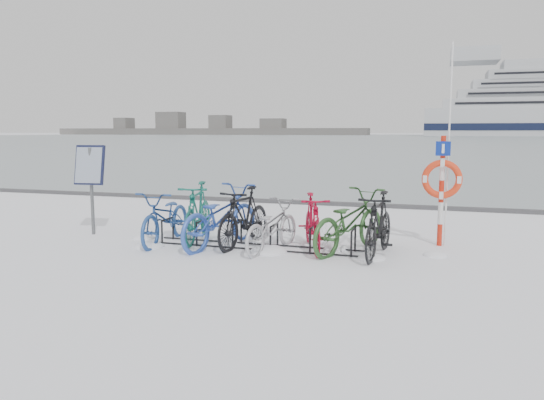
# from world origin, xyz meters

# --- Properties ---
(ground) EXTENTS (900.00, 900.00, 0.00)m
(ground) POSITION_xyz_m (0.00, 0.00, 0.00)
(ground) COLOR white
(ground) RESTS_ON ground
(ice_sheet) EXTENTS (400.00, 298.00, 0.02)m
(ice_sheet) POSITION_xyz_m (0.00, 155.00, 0.01)
(ice_sheet) COLOR #99A5AD
(ice_sheet) RESTS_ON ground
(quay_edge) EXTENTS (400.00, 0.25, 0.10)m
(quay_edge) POSITION_xyz_m (0.00, 5.90, 0.05)
(quay_edge) COLOR #3F3F42
(quay_edge) RESTS_ON ground
(bike_rack) EXTENTS (4.00, 0.48, 0.46)m
(bike_rack) POSITION_xyz_m (0.00, 0.00, 0.18)
(bike_rack) COLOR black
(bike_rack) RESTS_ON ground
(info_board) EXTENTS (0.64, 0.31, 1.84)m
(info_board) POSITION_xyz_m (-3.63, 0.17, 1.33)
(info_board) COLOR #595B5E
(info_board) RESTS_ON ground
(lifebuoy_station) EXTENTS (0.72, 0.22, 3.72)m
(lifebuoy_station) POSITION_xyz_m (3.24, 1.11, 1.25)
(lifebuoy_station) COLOR red
(lifebuoy_station) RESTS_ON ground
(shoreline) EXTENTS (180.00, 12.00, 9.50)m
(shoreline) POSITION_xyz_m (-122.02, 260.00, 2.79)
(shoreline) COLOR #4E4E4E
(shoreline) RESTS_ON ground
(bike_0) EXTENTS (0.84, 2.05, 1.05)m
(bike_0) POSITION_xyz_m (-1.78, -0.07, 0.53)
(bike_0) COLOR navy
(bike_0) RESTS_ON ground
(bike_1) EXTENTS (0.92, 2.02, 1.17)m
(bike_1) POSITION_xyz_m (-1.29, 0.31, 0.59)
(bike_1) COLOR #156153
(bike_1) RESTS_ON ground
(bike_2) EXTENTS (1.29, 2.35, 1.17)m
(bike_2) POSITION_xyz_m (-0.67, -0.05, 0.58)
(bike_2) COLOR #3053B4
(bike_2) RESTS_ON ground
(bike_3) EXTENTS (0.81, 1.95, 1.13)m
(bike_3) POSITION_xyz_m (-0.26, 0.10, 0.57)
(bike_3) COLOR black
(bike_3) RESTS_ON ground
(bike_4) EXTENTS (0.98, 1.89, 0.94)m
(bike_4) POSITION_xyz_m (0.35, -0.13, 0.47)
(bike_4) COLOR #A8AAAF
(bike_4) RESTS_ON ground
(bike_5) EXTENTS (1.08, 1.80, 1.05)m
(bike_5) POSITION_xyz_m (1.04, 0.14, 0.52)
(bike_5) COLOR #A70925
(bike_5) RESTS_ON ground
(bike_6) EXTENTS (1.55, 2.28, 1.13)m
(bike_6) POSITION_xyz_m (1.68, 0.25, 0.57)
(bike_6) COLOR #2C5628
(bike_6) RESTS_ON ground
(bike_7) EXTENTS (0.73, 1.93, 1.13)m
(bike_7) POSITION_xyz_m (2.23, 0.02, 0.57)
(bike_7) COLOR black
(bike_7) RESTS_ON ground
(snow_drifts) EXTENTS (6.01, 1.41, 0.23)m
(snow_drifts) POSITION_xyz_m (0.15, -0.11, 0.00)
(snow_drifts) COLOR white
(snow_drifts) RESTS_ON ground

